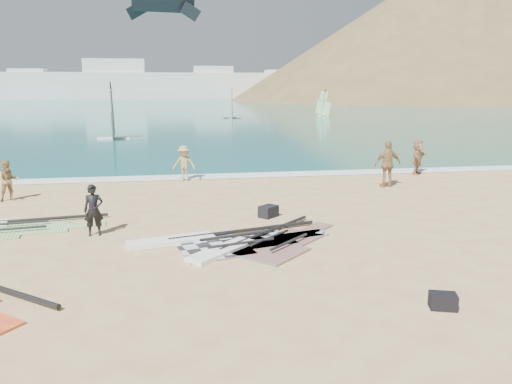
{
  "coord_description": "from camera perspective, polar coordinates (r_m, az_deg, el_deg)",
  "views": [
    {
      "loc": [
        -2.44,
        -11.33,
        4.34
      ],
      "look_at": [
        0.04,
        4.0,
        1.0
      ],
      "focal_mm": 35.0,
      "sensor_mm": 36.0,
      "label": 1
    }
  ],
  "objects": [
    {
      "name": "windsurfer_centre",
      "position": [
        66.66,
        -2.75,
        9.45
      ],
      "size": [
        2.31,
        2.74,
        4.1
      ],
      "rotation": [
        0.0,
        0.0,
        -0.12
      ],
      "color": "white",
      "rests_on": "ground"
    },
    {
      "name": "ground",
      "position": [
        12.37,
        2.8,
        -8.41
      ],
      "size": [
        300.0,
        300.0,
        0.0
      ],
      "primitive_type": "plane",
      "color": "tan",
      "rests_on": "ground"
    },
    {
      "name": "headland_main",
      "position": [
        166.24,
        22.9,
        9.72
      ],
      "size": [
        143.0,
        143.0,
        45.0
      ],
      "primitive_type": "cone",
      "color": "olive",
      "rests_on": "ground"
    },
    {
      "name": "gear_bag_near",
      "position": [
        16.71,
        1.43,
        -2.23
      ],
      "size": [
        0.75,
        0.73,
        0.39
      ],
      "primitive_type": "cube",
      "rotation": [
        0.0,
        0.0,
        0.71
      ],
      "color": "black",
      "rests_on": "ground"
    },
    {
      "name": "beachgoer_right",
      "position": [
        25.93,
        18.0,
        3.81
      ],
      "size": [
        1.4,
        1.52,
        1.69
      ],
      "primitive_type": "imported",
      "rotation": [
        0.0,
        0.0,
        0.86
      ],
      "color": "#AA794D",
      "rests_on": "ground"
    },
    {
      "name": "beachgoer_mid",
      "position": [
        23.1,
        -8.22,
        3.25
      ],
      "size": [
        1.18,
        0.85,
        1.64
      ],
      "primitive_type": "imported",
      "rotation": [
        0.0,
        0.0,
        -0.25
      ],
      "color": "tan",
      "rests_on": "ground"
    },
    {
      "name": "windsurfer_right",
      "position": [
        73.14,
        7.72,
        9.55
      ],
      "size": [
        1.97,
        1.96,
        3.83
      ],
      "rotation": [
        0.0,
        0.0,
        0.73
      ],
      "color": "white",
      "rests_on": "ground"
    },
    {
      "name": "beachgoer_back",
      "position": [
        22.2,
        14.83,
        3.1
      ],
      "size": [
        1.19,
        0.52,
        2.01
      ],
      "primitive_type": "imported",
      "rotation": [
        0.0,
        0.0,
        3.17
      ],
      "color": "olive",
      "rests_on": "ground"
    },
    {
      "name": "windsurfer_left",
      "position": [
        42.29,
        -16.04,
        7.6
      ],
      "size": [
        2.56,
        3.1,
        4.62
      ],
      "rotation": [
        0.0,
        0.0,
        0.05
      ],
      "color": "white",
      "rests_on": "ground"
    },
    {
      "name": "surf_line",
      "position": [
        24.15,
        -3.24,
        1.77
      ],
      "size": [
        300.0,
        1.2,
        0.04
      ],
      "primitive_type": "cube",
      "color": "white",
      "rests_on": "ground"
    },
    {
      "name": "person_wetsuit",
      "position": [
        15.3,
        -18.06,
        -1.99
      ],
      "size": [
        0.59,
        0.42,
        1.53
      ],
      "primitive_type": "imported",
      "rotation": [
        0.0,
        0.0,
        0.11
      ],
      "color": "black",
      "rests_on": "ground"
    },
    {
      "name": "rig_grey",
      "position": [
        14.11,
        -4.62,
        -5.6
      ],
      "size": [
        5.83,
        3.04,
        0.2
      ],
      "rotation": [
        0.0,
        0.0,
        0.26
      ],
      "color": "#242326",
      "rests_on": "ground"
    },
    {
      "name": "sea",
      "position": [
        143.41,
        -8.34,
        10.29
      ],
      "size": [
        300.0,
        240.0,
        0.06
      ],
      "primitive_type": "cube",
      "color": "#0B504D",
      "rests_on": "ground"
    },
    {
      "name": "kitesurf_kite",
      "position": [
        57.99,
        -10.53,
        20.16
      ],
      "size": [
        7.95,
        1.86,
        2.54
      ],
      "rotation": [
        0.0,
        0.0,
        0.15
      ],
      "color": "black",
      "rests_on": "ground"
    },
    {
      "name": "far_town",
      "position": [
        161.87,
        -14.2,
        11.84
      ],
      "size": [
        160.0,
        8.0,
        12.0
      ],
      "color": "white",
      "rests_on": "ground"
    },
    {
      "name": "rig_green",
      "position": [
        17.29,
        -26.93,
        -3.58
      ],
      "size": [
        5.33,
        2.36,
        0.2
      ],
      "rotation": [
        0.0,
        0.0,
        0.14
      ],
      "color": "#5BC930",
      "rests_on": "ground"
    },
    {
      "name": "gear_bag_far",
      "position": [
        10.75,
        20.59,
        -11.59
      ],
      "size": [
        0.6,
        0.5,
        0.31
      ],
      "primitive_type": "cube",
      "rotation": [
        0.0,
        0.0,
        -0.31
      ],
      "color": "black",
      "rests_on": "ground"
    },
    {
      "name": "rig_orange",
      "position": [
        13.76,
        0.32,
        -6.04
      ],
      "size": [
        4.7,
        4.16,
        0.2
      ],
      "rotation": [
        0.0,
        0.0,
        0.76
      ],
      "color": "#EC3002",
      "rests_on": "ground"
    },
    {
      "name": "beachgoer_left",
      "position": [
        21.11,
        -26.45,
        1.16
      ],
      "size": [
        0.94,
        0.86,
        1.57
      ],
      "primitive_type": "imported",
      "rotation": [
        0.0,
        0.0,
        0.44
      ],
      "color": "#9C7B4D",
      "rests_on": "ground"
    }
  ]
}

